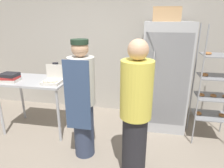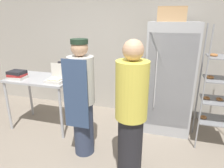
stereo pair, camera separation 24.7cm
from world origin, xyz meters
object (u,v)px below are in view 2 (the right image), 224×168
Objects in this scene: cardboard_storage_box at (172,14)px; person_customer at (131,114)px; donut_box at (56,79)px; person_baker at (82,98)px; blender_pitcher at (61,70)px; baking_rack at (221,90)px; refrigerator at (170,78)px; binder_stack at (17,75)px.

person_customer is (-0.35, -1.34, -1.09)m from cardboard_storage_box.
person_baker is at bearing -30.99° from donut_box.
cardboard_storage_box is at bearing 44.04° from person_baker.
donut_box is 0.17× the size of person_baker.
person_customer reaches higher than blender_pitcher.
donut_box is at bearing -170.93° from baking_rack.
person_baker reaches higher than donut_box.
baking_rack is at bearing 22.39° from person_baker.
baking_rack is 2.55m from donut_box.
person_customer is at bearing -104.41° from cardboard_storage_box.
person_baker reaches higher than blender_pitcher.
cardboard_storage_box is (-0.80, 0.27, 1.06)m from baking_rack.
person_baker is (-1.09, -1.05, -1.10)m from cardboard_storage_box.
cardboard_storage_box is 1.87m from person_baker.
donut_box is 0.31m from blender_pitcher.
cardboard_storage_box is at bearing 12.18° from blender_pitcher.
donut_box is (-2.52, -0.40, 0.06)m from baking_rack.
cardboard_storage_box is (-0.06, -0.05, 1.04)m from refrigerator.
person_customer is at bearing -25.97° from donut_box.
binder_stack is 0.64× the size of cardboard_storage_box.
binder_stack is 0.17× the size of person_baker.
refrigerator is at bearing 43.90° from person_baker.
person_customer is (-0.40, -1.39, -0.05)m from refrigerator.
cardboard_storage_box is at bearing 21.51° from donut_box.
baking_rack reaches higher than person_customer.
blender_pitcher reaches higher than binder_stack.
person_customer is (0.74, -0.29, 0.01)m from person_baker.
baking_rack is 6.45× the size of donut_box.
baking_rack is at bearing -23.46° from refrigerator.
refrigerator is 6.51× the size of donut_box.
person_customer is at bearing -106.08° from refrigerator.
donut_box is at bearing 1.57° from binder_stack.
refrigerator is at bearing 16.62° from binder_stack.
person_customer is (-1.15, -1.07, -0.03)m from baking_rack.
donut_box is at bearing 149.01° from person_baker.
refrigerator is 1.91m from donut_box.
person_baker is at bearing -44.28° from blender_pitcher.
donut_box is 1.05× the size of blender_pitcher.
person_baker is at bearing -136.10° from refrigerator.
baking_rack is 6.75× the size of blender_pitcher.
refrigerator is at bearing 13.27° from blender_pitcher.
person_baker is at bearing -14.82° from binder_stack.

